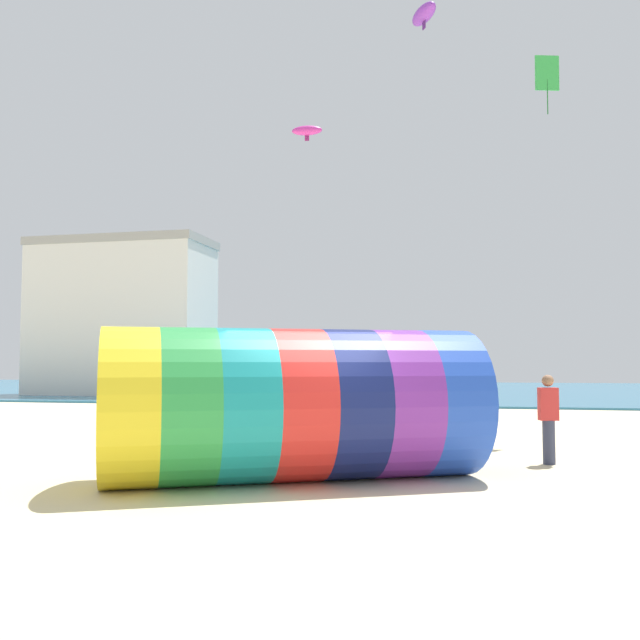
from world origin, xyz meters
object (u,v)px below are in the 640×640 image
(kite_handler, at_px, (548,418))
(kite_magenta_parafoil, at_px, (307,131))
(kite_green_diamond, at_px, (547,74))
(giant_inflatable_tube, at_px, (295,404))
(kite_purple_parafoil, at_px, (424,14))

(kite_handler, xyz_separation_m, kite_magenta_parafoil, (-7.28, 9.74, 9.45))
(kite_handler, height_order, kite_green_diamond, kite_green_diamond)
(kite_green_diamond, xyz_separation_m, kite_magenta_parafoil, (-7.96, 3.58, 0.09))
(giant_inflatable_tube, distance_m, kite_green_diamond, 13.78)
(kite_green_diamond, relative_size, kite_purple_parafoil, 1.40)
(kite_purple_parafoil, bearing_deg, kite_green_diamond, 45.20)
(kite_magenta_parafoil, relative_size, kite_purple_parafoil, 0.92)
(giant_inflatable_tube, height_order, kite_purple_parafoil, kite_purple_parafoil)
(kite_handler, relative_size, kite_purple_parafoil, 1.42)
(giant_inflatable_tube, relative_size, kite_purple_parafoil, 5.48)
(kite_purple_parafoil, bearing_deg, kite_magenta_parafoil, 124.56)
(giant_inflatable_tube, xyz_separation_m, kite_purple_parafoil, (1.78, 5.90, 9.49))
(kite_handler, distance_m, kite_green_diamond, 11.23)
(giant_inflatable_tube, xyz_separation_m, kite_handler, (4.35, 3.01, -0.38))
(kite_magenta_parafoil, height_order, kite_purple_parafoil, kite_purple_parafoil)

